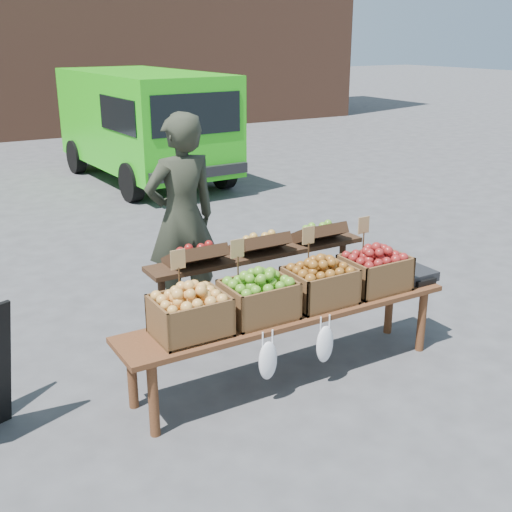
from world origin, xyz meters
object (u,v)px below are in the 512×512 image
crate_golden_apples (190,316)px  crate_red_apples (320,285)px  crate_russet_pears (259,300)px  weighing_scale (412,275)px  back_table (259,282)px  vendor (182,219)px  crate_green_apples (375,273)px  delivery_van (144,127)px  display_bench (289,343)px

crate_golden_apples → crate_red_apples: (1.10, 0.00, 0.00)m
crate_russet_pears → crate_red_apples: same height
crate_russet_pears → weighing_scale: 1.53m
back_table → crate_red_apples: 0.75m
back_table → crate_russet_pears: back_table is taller
vendor → crate_golden_apples: bearing=64.0°
crate_green_apples → crate_golden_apples: bearing=180.0°
vendor → back_table: 0.94m
crate_russet_pears → delivery_van: bearing=74.9°
display_bench → crate_green_apples: 0.93m
crate_green_apples → back_table: bearing=132.6°
back_table → crate_russet_pears: (-0.44, -0.72, 0.19)m
back_table → crate_golden_apples: bearing=-143.9°
vendor → weighing_scale: size_ratio=5.64×
back_table → crate_green_apples: bearing=-47.4°
back_table → crate_red_apples: (0.11, -0.72, 0.19)m
delivery_van → vendor: size_ratio=2.24×
vendor → display_bench: bearing=95.2°
delivery_van → weighing_scale: 7.34m
back_table → crate_russet_pears: 0.86m
crate_golden_apples → crate_green_apples: same height
crate_green_apples → delivery_van: bearing=83.1°
delivery_van → weighing_scale: delivery_van is taller
back_table → display_bench: size_ratio=0.78×
crate_golden_apples → weighing_scale: size_ratio=1.47×
vendor → display_bench: size_ratio=0.71×
display_bench → weighing_scale: (1.25, 0.00, 0.33)m
vendor → display_bench: (0.22, -1.46, -0.67)m
crate_golden_apples → crate_russet_pears: (0.55, 0.00, 0.00)m
delivery_van → display_bench: bearing=-105.7°
delivery_van → back_table: 6.79m
back_table → crate_golden_apples: (-0.99, -0.72, 0.19)m
crate_golden_apples → crate_green_apples: bearing=0.0°
weighing_scale → crate_red_apples: bearing=180.0°
vendor → display_bench: 1.62m
crate_red_apples → weighing_scale: size_ratio=1.47×
delivery_van → back_table: bearing=-105.7°
back_table → crate_red_apples: bearing=-81.1°
back_table → display_bench: 0.77m
crate_red_apples → crate_russet_pears: bearing=180.0°
display_bench → crate_russet_pears: size_ratio=5.40×
crate_golden_apples → crate_green_apples: size_ratio=1.00×
delivery_van → crate_green_apples: (-0.88, -7.32, -0.25)m
display_bench → vendor: bearing=98.4°
crate_golden_apples → weighing_scale: crate_golden_apples is taller
crate_russet_pears → crate_green_apples: (1.10, 0.00, 0.00)m
delivery_van → display_bench: delivery_van is taller
crate_golden_apples → crate_green_apples: (1.65, 0.00, 0.00)m
vendor → back_table: bearing=113.9°
vendor → crate_red_apples: bearing=105.4°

